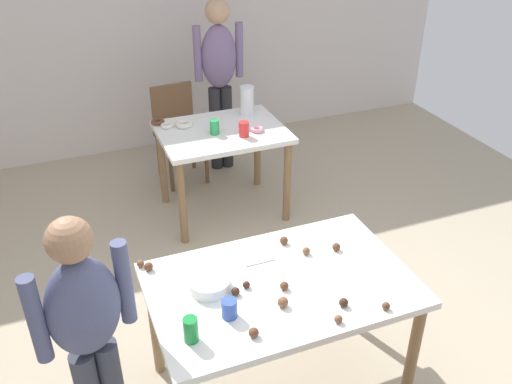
{
  "coord_description": "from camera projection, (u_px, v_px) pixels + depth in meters",
  "views": [
    {
      "loc": [
        -1.01,
        -2.16,
        2.54
      ],
      "look_at": [
        0.01,
        0.41,
        0.9
      ],
      "focal_mm": 38.69,
      "sensor_mm": 36.0,
      "label": 1
    }
  ],
  "objects": [
    {
      "name": "cake_ball_3",
      "position": [
        284.0,
        240.0,
        3.02
      ],
      "size": [
        0.05,
        0.05,
        0.05
      ],
      "primitive_type": "sphere",
      "color": "brown",
      "rests_on": "dining_table_near"
    },
    {
      "name": "cake_ball_7",
      "position": [
        246.0,
        285.0,
        2.71
      ],
      "size": [
        0.04,
        0.04,
        0.04
      ],
      "primitive_type": "sphere",
      "color": "#3D2319",
      "rests_on": "dining_table_near"
    },
    {
      "name": "cup_far_0",
      "position": [
        215.0,
        127.0,
        4.25
      ],
      "size": [
        0.07,
        0.07,
        0.11
      ],
      "primitive_type": "cylinder",
      "color": "green",
      "rests_on": "dining_table_far"
    },
    {
      "name": "cake_ball_8",
      "position": [
        284.0,
        286.0,
        2.69
      ],
      "size": [
        0.04,
        0.04,
        0.04
      ],
      "primitive_type": "sphere",
      "color": "brown",
      "rests_on": "dining_table_near"
    },
    {
      "name": "pitcher_far",
      "position": [
        247.0,
        101.0,
        4.54
      ],
      "size": [
        0.11,
        0.11,
        0.25
      ],
      "primitive_type": "cylinder",
      "color": "white",
      "rests_on": "dining_table_far"
    },
    {
      "name": "donut_far_2",
      "position": [
        167.0,
        126.0,
        4.38
      ],
      "size": [
        0.1,
        0.1,
        0.03
      ],
      "primitive_type": "torus",
      "color": "white",
      "rests_on": "dining_table_far"
    },
    {
      "name": "wall_back",
      "position": [
        148.0,
        18.0,
        5.24
      ],
      "size": [
        6.4,
        0.1,
        2.6
      ],
      "primitive_type": "cube",
      "color": "silver",
      "rests_on": "ground_plane"
    },
    {
      "name": "cake_ball_1",
      "position": [
        344.0,
        303.0,
        2.59
      ],
      "size": [
        0.04,
        0.04,
        0.04
      ],
      "primitive_type": "sphere",
      "color": "#3D2319",
      "rests_on": "dining_table_near"
    },
    {
      "name": "cake_ball_12",
      "position": [
        283.0,
        302.0,
        2.59
      ],
      "size": [
        0.05,
        0.05,
        0.05
      ],
      "primitive_type": "sphere",
      "color": "brown",
      "rests_on": "dining_table_near"
    },
    {
      "name": "cake_ball_6",
      "position": [
        149.0,
        267.0,
        2.82
      ],
      "size": [
        0.05,
        0.05,
        0.05
      ],
      "primitive_type": "sphere",
      "color": "brown",
      "rests_on": "dining_table_near"
    },
    {
      "name": "cake_ball_0",
      "position": [
        386.0,
        306.0,
        2.57
      ],
      "size": [
        0.04,
        0.04,
        0.04
      ],
      "primitive_type": "sphere",
      "color": "brown",
      "rests_on": "dining_table_near"
    },
    {
      "name": "cake_ball_2",
      "position": [
        235.0,
        291.0,
        2.66
      ],
      "size": [
        0.04,
        0.04,
        0.04
      ],
      "primitive_type": "sphere",
      "color": "#3D2319",
      "rests_on": "dining_table_near"
    },
    {
      "name": "fork_near",
      "position": [
        260.0,
        262.0,
        2.88
      ],
      "size": [
        0.17,
        0.02,
        0.01
      ],
      "primitive_type": "cube",
      "color": "silver",
      "rests_on": "dining_table_near"
    },
    {
      "name": "cake_ball_10",
      "position": [
        140.0,
        263.0,
        2.85
      ],
      "size": [
        0.04,
        0.04,
        0.04
      ],
      "primitive_type": "sphere",
      "color": "brown",
      "rests_on": "dining_table_near"
    },
    {
      "name": "donut_far_3",
      "position": [
        158.0,
        122.0,
        4.44
      ],
      "size": [
        0.11,
        0.11,
        0.03
      ],
      "primitive_type": "torus",
      "color": "brown",
      "rests_on": "dining_table_far"
    },
    {
      "name": "cake_ball_11",
      "position": [
        254.0,
        333.0,
        2.42
      ],
      "size": [
        0.05,
        0.05,
        0.05
      ],
      "primitive_type": "sphere",
      "color": "brown",
      "rests_on": "dining_table_near"
    },
    {
      "name": "donut_far_1",
      "position": [
        257.0,
        129.0,
        4.31
      ],
      "size": [
        0.11,
        0.11,
        0.03
      ],
      "primitive_type": "torus",
      "color": "pink",
      "rests_on": "dining_table_far"
    },
    {
      "name": "dining_table_near",
      "position": [
        281.0,
        296.0,
        2.8
      ],
      "size": [
        1.31,
        0.84,
        0.75
      ],
      "color": "white",
      "rests_on": "ground_plane"
    },
    {
      "name": "dining_table_far",
      "position": [
        222.0,
        143.0,
        4.4
      ],
      "size": [
        0.99,
        0.77,
        0.75
      ],
      "color": "white",
      "rests_on": "ground_plane"
    },
    {
      "name": "person_adult_far",
      "position": [
        219.0,
        71.0,
        4.93
      ],
      "size": [
        0.45,
        0.22,
        1.59
      ],
      "color": "#28282D",
      "rests_on": "ground_plane"
    },
    {
      "name": "cake_ball_5",
      "position": [
        336.0,
        247.0,
        2.97
      ],
      "size": [
        0.04,
        0.04,
        0.04
      ],
      "primitive_type": "sphere",
      "color": "brown",
      "rests_on": "dining_table_near"
    },
    {
      "name": "cake_ball_4",
      "position": [
        306.0,
        251.0,
        2.94
      ],
      "size": [
        0.04,
        0.04,
        0.04
      ],
      "primitive_type": "sphere",
      "color": "brown",
      "rests_on": "dining_table_near"
    },
    {
      "name": "cup_near_0",
      "position": [
        229.0,
        309.0,
        2.52
      ],
      "size": [
        0.07,
        0.07,
        0.09
      ],
      "primitive_type": "cylinder",
      "color": "#3351B2",
      "rests_on": "dining_table_near"
    },
    {
      "name": "mixing_bowl",
      "position": [
        209.0,
        284.0,
        2.69
      ],
      "size": [
        0.21,
        0.21,
        0.06
      ],
      "primitive_type": "cylinder",
      "color": "white",
      "rests_on": "dining_table_near"
    },
    {
      "name": "soda_can",
      "position": [
        191.0,
        330.0,
        2.38
      ],
      "size": [
        0.07,
        0.07,
        0.12
      ],
      "primitive_type": "cylinder",
      "color": "#198438",
      "rests_on": "dining_table_near"
    },
    {
      "name": "chair_far_table",
      "position": [
        177.0,
        127.0,
        5.01
      ],
      "size": [
        0.44,
        0.44,
        0.87
      ],
      "color": "brown",
      "rests_on": "ground_plane"
    },
    {
      "name": "donut_far_0",
      "position": [
        184.0,
        124.0,
        4.39
      ],
      "size": [
        0.14,
        0.14,
        0.04
      ],
      "primitive_type": "torus",
      "color": "white",
      "rests_on": "dining_table_far"
    },
    {
      "name": "cup_far_1",
      "position": [
        244.0,
        129.0,
        4.21
      ],
      "size": [
        0.08,
        0.08,
        0.12
      ],
      "primitive_type": "cylinder",
      "color": "red",
      "rests_on": "dining_table_far"
    },
    {
      "name": "ground_plane",
      "position": [
        280.0,
        352.0,
        3.34
      ],
      "size": [
        6.4,
        6.4,
        0.0
      ],
      "primitive_type": "plane",
      "color": "tan"
    },
    {
      "name": "person_girl_near",
      "position": [
        88.0,
        330.0,
        2.37
      ],
      "size": [
        0.45,
        0.28,
        1.39
      ],
      "color": "#383D4C",
      "rests_on": "ground_plane"
    },
    {
      "name": "cake_ball_9",
      "position": [
        338.0,
        319.0,
        2.5
      ],
      "size": [
        0.04,
        0.04,
        0.04
      ],
      "primitive_type": "sphere",
      "color": "brown",
      "rests_on": "dining_table_near"
    }
  ]
}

